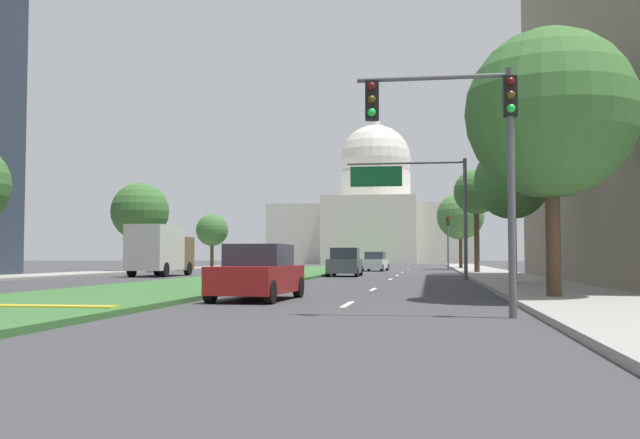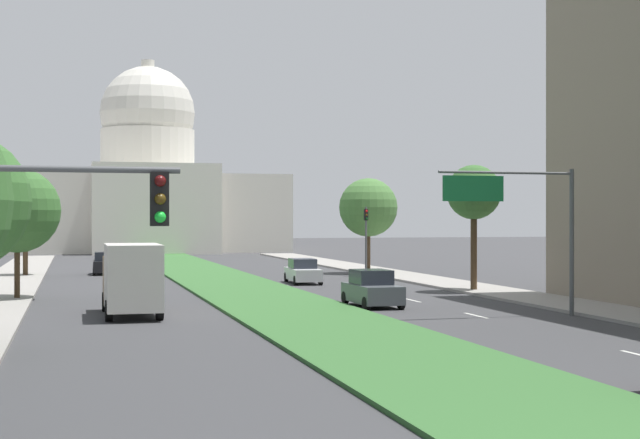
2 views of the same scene
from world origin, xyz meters
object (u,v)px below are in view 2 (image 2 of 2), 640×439
at_px(overhead_guide_sign, 522,210).
at_px(sedan_far_horizon, 105,264).
at_px(street_tree_right_far, 474,193).
at_px(street_tree_left_distant, 25,222).
at_px(traffic_light_far_right, 366,232).
at_px(sedan_midblock, 372,289).
at_px(traffic_light_near_left, 23,252).
at_px(street_tree_left_far, 17,210).
at_px(sedan_distant, 303,272).
at_px(capitol_building, 148,191).
at_px(box_truck_delivery, 132,278).
at_px(street_tree_right_distant, 368,208).

height_order(overhead_guide_sign, sedan_far_horizon, overhead_guide_sign).
xyz_separation_m(street_tree_right_far, street_tree_left_distant, (-26.22, 21.68, -1.77)).
distance_m(traffic_light_far_right, sedan_midblock, 24.15).
distance_m(traffic_light_near_left, overhead_guide_sign, 29.72).
height_order(traffic_light_far_right, street_tree_right_far, street_tree_right_far).
distance_m(traffic_light_far_right, street_tree_left_far, 28.30).
bearing_deg(street_tree_right_far, sedan_distant, 129.62).
distance_m(capitol_building, street_tree_right_far, 78.29).
xyz_separation_m(traffic_light_near_left, sedan_distant, (15.51, 45.61, -3.02)).
distance_m(sedan_far_horizon, box_truck_delivery, 32.13).
bearing_deg(sedan_midblock, sedan_far_horizon, 111.00).
height_order(capitol_building, box_truck_delivery, capitol_building).
bearing_deg(street_tree_left_distant, street_tree_right_distant, -5.47).
relative_size(street_tree_right_far, sedan_far_horizon, 1.76).
height_order(traffic_light_near_left, street_tree_right_far, street_tree_right_far).
height_order(capitol_building, sedan_midblock, capitol_building).
bearing_deg(traffic_light_near_left, sedan_far_horizon, 86.99).
xyz_separation_m(street_tree_right_distant, sedan_far_horizon, (-20.04, 4.14, -4.37)).
xyz_separation_m(capitol_building, street_tree_left_far, (-12.64, -76.38, -3.31)).
bearing_deg(street_tree_right_distant, overhead_guide_sign, -96.13).
height_order(street_tree_left_distant, sedan_distant, street_tree_left_distant).
bearing_deg(traffic_light_near_left, street_tree_right_far, 56.83).
height_order(street_tree_left_far, sedan_distant, street_tree_left_far).
bearing_deg(street_tree_left_distant, street_tree_left_far, -88.41).
bearing_deg(street_tree_left_distant, sedan_midblock, -58.71).
distance_m(street_tree_right_distant, sedan_midblock, 28.05).
xyz_separation_m(traffic_light_near_left, street_tree_right_distant, (23.16, 55.16, 1.39)).
xyz_separation_m(street_tree_right_far, box_truck_delivery, (-20.28, -8.78, -4.12)).
bearing_deg(street_tree_left_far, street_tree_right_far, -1.78).
bearing_deg(street_tree_right_far, street_tree_left_far, 178.22).
height_order(traffic_light_near_left, box_truck_delivery, traffic_light_near_left).
bearing_deg(capitol_building, traffic_light_near_left, -95.31).
relative_size(street_tree_left_distant, sedan_midblock, 1.36).
height_order(street_tree_left_far, box_truck_delivery, street_tree_left_far).
xyz_separation_m(capitol_building, street_tree_right_distant, (12.65, -57.97, -2.87)).
height_order(sedan_midblock, sedan_distant, sedan_midblock).
bearing_deg(box_truck_delivery, sedan_midblock, 7.55).
bearing_deg(sedan_far_horizon, capitol_building, 82.18).
bearing_deg(traffic_light_near_left, traffic_light_far_right, 67.07).
relative_size(traffic_light_near_left, box_truck_delivery, 0.81).
distance_m(sedan_distant, sedan_far_horizon, 18.47).
distance_m(street_tree_left_far, street_tree_right_far, 25.67).
height_order(traffic_light_near_left, street_tree_left_distant, street_tree_left_distant).
bearing_deg(traffic_light_near_left, street_tree_left_far, 93.32).
bearing_deg(capitol_building, sedan_distant, -85.76).
distance_m(street_tree_left_far, sedan_midblock, 19.20).
relative_size(overhead_guide_sign, sedan_midblock, 1.53).
height_order(street_tree_left_far, street_tree_right_distant, street_tree_right_distant).
bearing_deg(traffic_light_far_right, box_truck_delivery, -127.26).
height_order(overhead_guide_sign, sedan_distant, overhead_guide_sign).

